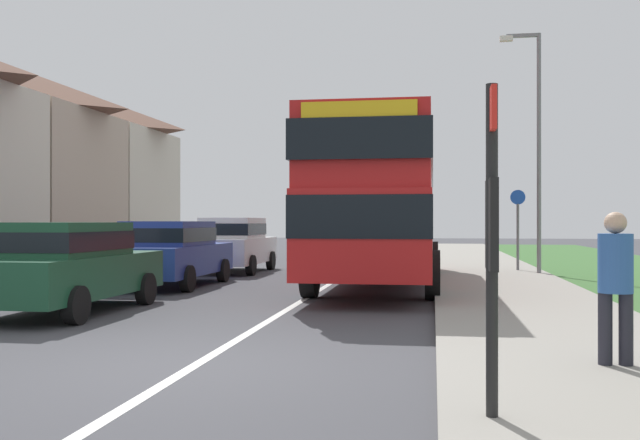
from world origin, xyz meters
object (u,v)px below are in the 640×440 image
Objects in this scene: parked_car_dark_green at (63,263)px; street_lamp_mid at (535,136)px; pedestrian_at_stop at (615,280)px; cycle_route_sign at (518,226)px; parked_car_white at (234,243)px; parked_car_blue at (171,250)px; bus_stop_sign at (492,226)px; double_decker_bus at (381,198)px.

street_lamp_mid is at bearing 46.21° from parked_car_dark_green.
cycle_route_sign is at bearing 87.28° from pedestrian_at_stop.
parked_car_white is at bearing 88.91° from parked_car_dark_green.
bus_stop_sign reaches higher than parked_car_blue.
bus_stop_sign is 16.63m from cycle_route_sign.
pedestrian_at_stop is 0.24× the size of street_lamp_mid.
bus_stop_sign is at bearing -81.87° from double_decker_bus.
double_decker_bus is 6.28× the size of pedestrian_at_stop.
cycle_route_sign is 0.36× the size of street_lamp_mid.
street_lamp_mid is at bearing 40.60° from double_decker_bus.
cycle_route_sign is (8.57, 0.67, 0.51)m from parked_car_white.
cycle_route_sign is (3.77, 4.63, -0.71)m from double_decker_bus.
double_decker_bus is 2.40× the size of parked_car_blue.
parked_car_white is at bearing 112.33° from bus_stop_sign.
pedestrian_at_stop reaches higher than parked_car_blue.
pedestrian_at_stop is at bearing -94.42° from street_lamp_mid.
street_lamp_mid is (8.92, -0.44, 3.07)m from parked_car_white.
parked_car_blue is 12.86m from bus_stop_sign.
street_lamp_mid reaches higher than parked_car_blue.
parked_car_dark_green is 9.94m from parked_car_white.
double_decker_bus is 12.00m from bus_stop_sign.
street_lamp_mid is (1.03, 13.26, 3.02)m from pedestrian_at_stop.
double_decker_bus is 5.72m from street_lamp_mid.
cycle_route_sign is at bearing 32.32° from parked_car_blue.
parked_car_blue is at bearing 89.90° from parked_car_dark_green.
pedestrian_at_stop is at bearing -60.04° from parked_car_white.
double_decker_bus is at bearing 10.30° from parked_car_blue.
parked_car_dark_green is (-5.00, -5.98, -1.28)m from double_decker_bus.
parked_car_dark_green is 1.70× the size of cycle_route_sign.
bus_stop_sign reaches higher than pedestrian_at_stop.
bus_stop_sign is at bearing -41.35° from parked_car_dark_green.
parked_car_white is at bearing 119.96° from pedestrian_at_stop.
bus_stop_sign is at bearing -97.16° from cycle_route_sign.
bus_stop_sign is (6.69, -5.89, 0.67)m from parked_car_dark_green.
double_decker_bus is at bearing -39.48° from parked_car_white.
parked_car_white reaches higher than pedestrian_at_stop.
bus_stop_sign is 15.77m from street_lamp_mid.
bus_stop_sign is 0.38× the size of street_lamp_mid.
parked_car_dark_green is 0.62× the size of street_lamp_mid.
parked_car_dark_green is 8.94m from bus_stop_sign.
pedestrian_at_stop is 0.66× the size of cycle_route_sign.
double_decker_bus is 5.23m from parked_car_blue.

